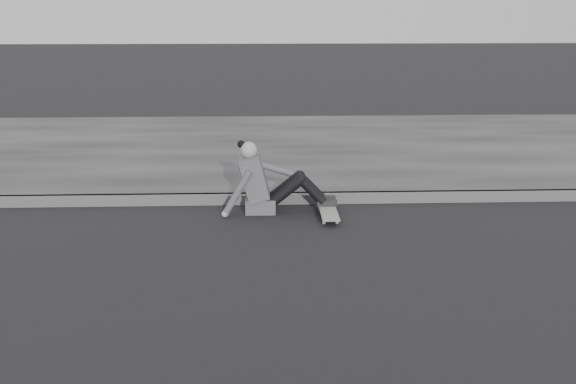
# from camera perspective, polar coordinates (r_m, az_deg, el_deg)

# --- Properties ---
(curb) EXTENTS (24.00, 0.16, 0.12)m
(curb) POSITION_cam_1_polar(r_m,az_deg,el_deg) (8.68, 18.79, -0.33)
(curb) COLOR #4C4C4C
(curb) RESTS_ON ground
(sidewalk) EXTENTS (24.00, 6.00, 0.12)m
(sidewalk) POSITION_cam_1_polar(r_m,az_deg,el_deg) (11.46, 13.55, 3.93)
(sidewalk) COLOR #353535
(sidewalk) RESTS_ON ground
(skateboard) EXTENTS (0.20, 0.78, 0.09)m
(skateboard) POSITION_cam_1_polar(r_m,az_deg,el_deg) (7.58, 3.59, -1.72)
(skateboard) COLOR #9B9B96
(skateboard) RESTS_ON ground
(seated_woman) EXTENTS (1.38, 0.46, 0.88)m
(seated_woman) POSITION_cam_1_polar(r_m,az_deg,el_deg) (7.70, -2.00, 0.83)
(seated_woman) COLOR #4A4A4D
(seated_woman) RESTS_ON ground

